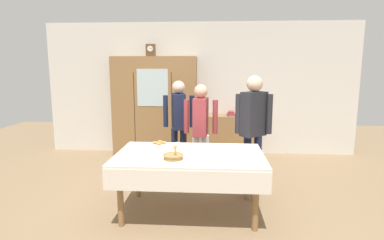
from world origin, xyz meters
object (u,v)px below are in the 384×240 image
object	(u,v)px
book_stack	(231,114)
tea_cup_back_edge	(123,159)
mantel_clock	(151,50)
person_by_cabinet	(253,122)
tea_cup_far_left	(178,145)
tea_cup_center	(236,162)
bread_basket	(173,156)
person_near_right_end	(201,124)
tea_cup_mid_right	(196,155)
tea_cup_front_edge	(211,155)
dining_table	(190,162)
bookshelf_low	(231,136)
spoon_far_right	(222,149)
pastry_plate	(159,144)
person_beside_shelf	(179,118)
spoon_near_left	(139,146)
wall_cabinet	(155,107)
spoon_near_right	(201,152)

from	to	relation	value
book_stack	tea_cup_back_edge	world-z (taller)	book_stack
mantel_clock	person_by_cabinet	size ratio (longest dim) A/B	0.14
tea_cup_far_left	tea_cup_center	xyz separation A→B (m)	(0.71, -0.71, 0.00)
mantel_clock	tea_cup_center	distance (m)	3.59
bread_basket	person_near_right_end	distance (m)	1.30
tea_cup_mid_right	tea_cup_front_edge	bearing A→B (deg)	-1.67
dining_table	mantel_clock	world-z (taller)	mantel_clock
tea_cup_mid_right	tea_cup_back_edge	distance (m)	0.85
dining_table	tea_cup_far_left	world-z (taller)	tea_cup_far_left
tea_cup_far_left	tea_cup_front_edge	bearing A→B (deg)	-44.54
bookshelf_low	tea_cup_front_edge	bearing A→B (deg)	-97.75
spoon_far_right	pastry_plate	bearing A→B (deg)	167.96
tea_cup_mid_right	person_beside_shelf	xyz separation A→B (m)	(-0.38, 1.57, 0.18)
dining_table	bookshelf_low	size ratio (longest dim) A/B	1.63
bookshelf_low	book_stack	bearing A→B (deg)	180.00
dining_table	book_stack	xyz separation A→B (m)	(0.64, 2.64, 0.21)
tea_cup_center	spoon_near_left	xyz separation A→B (m)	(-1.24, 0.73, -0.02)
bookshelf_low	tea_cup_mid_right	distance (m)	2.83
tea_cup_center	spoon_far_right	xyz separation A→B (m)	(-0.13, 0.65, -0.02)
pastry_plate	tea_cup_center	bearing A→B (deg)	-40.39
dining_table	bread_basket	size ratio (longest dim) A/B	7.49
wall_cabinet	tea_cup_far_left	distance (m)	2.38
tea_cup_center	bread_basket	xyz separation A→B (m)	(-0.70, 0.16, 0.01)
spoon_far_right	tea_cup_front_edge	bearing A→B (deg)	-108.75
tea_cup_center	book_stack	bearing A→B (deg)	87.87
spoon_near_right	person_by_cabinet	bearing A→B (deg)	42.16
mantel_clock	person_near_right_end	distance (m)	2.21
tea_cup_far_left	tea_cup_mid_right	bearing A→B (deg)	-58.20
tea_cup_front_edge	spoon_far_right	bearing A→B (deg)	71.25
person_by_cabinet	person_near_right_end	xyz separation A→B (m)	(-0.76, 0.29, -0.10)
wall_cabinet	spoon_far_right	size ratio (longest dim) A/B	16.85
wall_cabinet	tea_cup_back_edge	size ratio (longest dim) A/B	15.43
mantel_clock	pastry_plate	xyz separation A→B (m)	(0.52, -2.14, -1.36)
dining_table	tea_cup_front_edge	distance (m)	0.31
bread_basket	person_by_cabinet	world-z (taller)	person_by_cabinet
pastry_plate	bookshelf_low	bearing A→B (deg)	63.51
person_beside_shelf	person_near_right_end	distance (m)	0.56
bookshelf_low	spoon_near_left	xyz separation A→B (m)	(-1.35, -2.29, 0.34)
tea_cup_back_edge	spoon_near_left	bearing A→B (deg)	88.69
book_stack	person_beside_shelf	xyz separation A→B (m)	(-0.93, -1.18, 0.09)
mantel_clock	spoon_near_left	bearing A→B (deg)	-83.54
wall_cabinet	bookshelf_low	bearing A→B (deg)	1.88
pastry_plate	book_stack	bearing A→B (deg)	63.51
wall_cabinet	mantel_clock	distance (m)	1.12
spoon_far_right	person_by_cabinet	world-z (taller)	person_by_cabinet
spoon_near_right	person_near_right_end	world-z (taller)	person_near_right_end
tea_cup_mid_right	tea_cup_far_left	xyz separation A→B (m)	(-0.27, 0.44, 0.00)
tea_cup_far_left	person_beside_shelf	size ratio (longest dim) A/B	0.08
bookshelf_low	person_near_right_end	distance (m)	1.76
tea_cup_center	pastry_plate	xyz separation A→B (m)	(-0.98, 0.83, -0.01)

